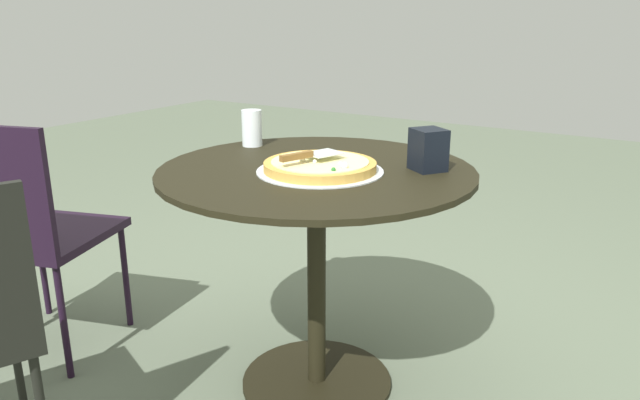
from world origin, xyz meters
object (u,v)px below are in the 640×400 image
at_px(napkin_dispenser, 428,150).
at_px(patio_chair_near, 25,224).
at_px(patio_table, 316,226).
at_px(pizza_server, 309,155).
at_px(pizza_on_tray, 320,167).
at_px(drinking_cup, 252,128).

bearing_deg(napkin_dispenser, patio_chair_near, -121.74).
xyz_separation_m(patio_table, napkin_dispenser, (0.16, -0.29, 0.25)).
relative_size(pizza_server, napkin_dispenser, 1.73).
relative_size(pizza_on_tray, pizza_server, 1.75).
relative_size(pizza_server, patio_chair_near, 0.25).
height_order(pizza_on_tray, pizza_server, pizza_server).
bearing_deg(pizza_server, patio_table, 10.79).
relative_size(pizza_on_tray, patio_chair_near, 0.43).
bearing_deg(pizza_server, pizza_on_tray, -38.13).
distance_m(pizza_on_tray, patio_chair_near, 1.07).
bearing_deg(patio_table, pizza_server, -169.21).
height_order(drinking_cup, napkin_dispenser, drinking_cup).
bearing_deg(napkin_dispenser, drinking_cup, -144.36).
relative_size(drinking_cup, patio_chair_near, 0.14).
height_order(pizza_on_tray, napkin_dispenser, napkin_dispenser).
bearing_deg(patio_table, patio_chair_near, 111.40).
height_order(pizza_server, patio_chair_near, patio_chair_near).
relative_size(patio_table, napkin_dispenser, 7.74).
relative_size(pizza_server, drinking_cup, 1.70).
relative_size(patio_table, pizza_server, 4.48).
relative_size(patio_table, pizza_on_tray, 2.55).
distance_m(patio_table, pizza_server, 0.25).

